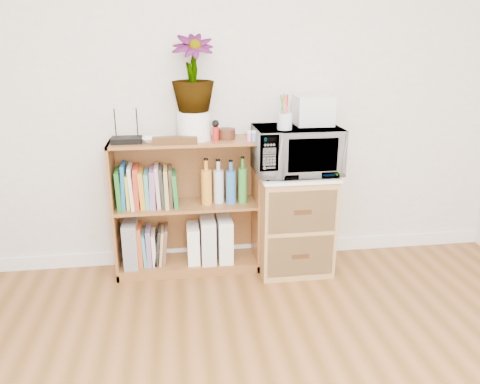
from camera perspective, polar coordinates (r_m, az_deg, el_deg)
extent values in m
cube|color=white|center=(3.61, -0.73, -7.17)|extent=(4.00, 0.02, 0.10)
cube|color=brown|center=(3.29, -6.52, -1.85)|extent=(1.00, 0.30, 0.95)
cube|color=#9E7542|center=(3.36, 6.51, -3.67)|extent=(0.50, 0.45, 0.70)
imported|color=white|center=(3.19, 6.90, 5.08)|extent=(0.57, 0.39, 0.32)
cylinder|color=silver|center=(3.06, 5.47, 8.57)|extent=(0.10, 0.10, 0.10)
cube|color=silver|center=(3.24, 8.94, 9.81)|extent=(0.25, 0.21, 0.20)
cube|color=black|center=(3.15, -13.65, 6.18)|extent=(0.20, 0.13, 0.04)
imported|color=white|center=(3.13, -10.68, 6.26)|extent=(0.13, 0.13, 0.03)
cylinder|color=white|center=(3.16, -5.59, 8.07)|extent=(0.22, 0.22, 0.19)
imported|color=#357F33|center=(3.12, -5.79, 14.20)|extent=(0.27, 0.27, 0.49)
cube|color=#3C2510|center=(3.05, -7.94, 6.25)|extent=(0.29, 0.07, 0.05)
cylinder|color=#AD1915|center=(3.12, -2.99, 7.10)|extent=(0.04, 0.04, 0.09)
cylinder|color=#3B1F10|center=(3.18, -1.65, 7.11)|extent=(0.12, 0.12, 0.07)
cube|color=pink|center=(3.10, 1.74, 6.70)|extent=(0.11, 0.04, 0.05)
cube|color=gray|center=(3.40, -13.13, -5.98)|extent=(0.10, 0.26, 0.32)
cube|color=white|center=(3.38, -5.73, -6.20)|extent=(0.08, 0.21, 0.27)
cube|color=silver|center=(3.38, -3.94, -5.70)|extent=(0.10, 0.26, 0.32)
cube|color=white|center=(3.39, -1.90, -5.62)|extent=(0.10, 0.25, 0.32)
cube|color=#1A641F|center=(3.26, -14.48, 0.44)|extent=(0.03, 0.20, 0.27)
cube|color=#1C60AD|center=(3.25, -13.98, 0.75)|extent=(0.03, 0.20, 0.30)
cube|color=yellow|center=(3.26, -13.47, 0.19)|extent=(0.02, 0.20, 0.23)
cube|color=silver|center=(3.25, -13.06, 0.72)|extent=(0.03, 0.20, 0.29)
cube|color=red|center=(3.25, -12.49, 0.61)|extent=(0.04, 0.20, 0.28)
cube|color=#C38522|center=(3.25, -11.83, 0.45)|extent=(0.04, 0.20, 0.26)
cube|color=teal|center=(3.25, -11.22, 0.40)|extent=(0.03, 0.20, 0.25)
cube|color=#886191|center=(3.24, -10.59, 0.59)|extent=(0.04, 0.20, 0.27)
cube|color=beige|center=(3.24, -9.99, 0.75)|extent=(0.03, 0.20, 0.28)
cube|color=#2A2A2A|center=(3.24, -9.47, 0.73)|extent=(0.04, 0.20, 0.28)
cube|color=#A99D4E|center=(3.24, -8.96, 0.70)|extent=(0.03, 0.20, 0.27)
cube|color=#50392D|center=(3.24, -8.46, 0.68)|extent=(0.02, 0.20, 0.26)
cube|color=#1C692A|center=(3.24, -7.92, 0.45)|extent=(0.04, 0.20, 0.24)
cylinder|color=orange|center=(3.23, -4.15, 1.30)|extent=(0.07, 0.07, 0.32)
cylinder|color=silver|center=(3.24, -2.64, 1.23)|extent=(0.07, 0.07, 0.30)
cylinder|color=blue|center=(3.25, -1.16, 1.27)|extent=(0.07, 0.07, 0.30)
cylinder|color=#328B33|center=(3.26, 0.27, 1.51)|extent=(0.06, 0.06, 0.32)
cube|color=#C95123|center=(3.40, -12.05, -6.24)|extent=(0.03, 0.19, 0.29)
cube|color=teal|center=(3.41, -11.52, -6.65)|extent=(0.03, 0.19, 0.23)
cube|color=slate|center=(3.40, -11.01, -6.38)|extent=(0.04, 0.19, 0.26)
cube|color=beige|center=(3.40, -10.41, -6.63)|extent=(0.03, 0.19, 0.23)
cube|color=black|center=(3.39, -9.96, -6.34)|extent=(0.06, 0.19, 0.26)
cube|color=tan|center=(3.40, -9.54, -6.42)|extent=(0.05, 0.19, 0.25)
cube|color=brown|center=(3.39, -9.12, -6.28)|extent=(0.05, 0.19, 0.27)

